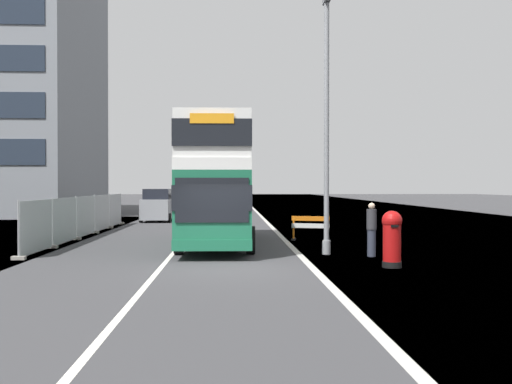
{
  "coord_description": "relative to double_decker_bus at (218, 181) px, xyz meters",
  "views": [
    {
      "loc": [
        0.31,
        -16.26,
        2.45
      ],
      "look_at": [
        1.28,
        4.69,
        2.2
      ],
      "focal_mm": 38.99,
      "sensor_mm": 36.0,
      "label": 1
    }
  ],
  "objects": [
    {
      "name": "pedestrian_at_kerb",
      "position": [
        5.35,
        -4.11,
        -1.69
      ],
      "size": [
        0.34,
        0.34,
        1.85
      ],
      "color": "#2D3342",
      "rests_on": "ground"
    },
    {
      "name": "car_receding_mid",
      "position": [
        -0.2,
        23.57,
        -1.56
      ],
      "size": [
        1.97,
        4.44,
        2.3
      ],
      "color": "slate",
      "rests_on": "ground"
    },
    {
      "name": "car_oncoming_near",
      "position": [
        -4.47,
        15.15,
        -1.59
      ],
      "size": [
        2.06,
        3.96,
        2.21
      ],
      "color": "gray",
      "rests_on": "ground"
    },
    {
      "name": "double_decker_bus",
      "position": [
        0.0,
        0.0,
        0.0
      ],
      "size": [
        2.97,
        10.53,
        4.94
      ],
      "color": "#196042",
      "rests_on": "ground"
    },
    {
      "name": "car_receding_far",
      "position": [
        -3.48,
        30.87,
        -1.63
      ],
      "size": [
        1.97,
        4.41,
        2.15
      ],
      "color": "gray",
      "rests_on": "ground"
    },
    {
      "name": "roadworks_barrier",
      "position": [
        4.04,
        1.46,
        -1.96
      ],
      "size": [
        1.7,
        0.87,
        1.08
      ],
      "color": "orange",
      "rests_on": "ground"
    },
    {
      "name": "bare_tree_far_verge_near",
      "position": [
        -14.62,
        32.54,
        -0.76
      ],
      "size": [
        2.73,
        1.96,
        3.62
      ],
      "color": "#4C3D2D",
      "rests_on": "ground"
    },
    {
      "name": "bare_tree_far_verge_mid",
      "position": [
        -16.13,
        43.81,
        -0.51
      ],
      "size": [
        3.58,
        2.64,
        4.41
      ],
      "color": "#4C3D2D",
      "rests_on": "ground"
    },
    {
      "name": "construction_site_fence",
      "position": [
        -6.46,
        4.1,
        -1.69
      ],
      "size": [
        0.44,
        17.2,
        1.97
      ],
      "color": "#A8AAAD",
      "rests_on": "ground"
    },
    {
      "name": "lamppost_foreground",
      "position": [
        3.9,
        -3.42,
        1.69
      ],
      "size": [
        0.29,
        0.7,
        9.12
      ],
      "color": "gray",
      "rests_on": "ground"
    },
    {
      "name": "red_pillar_postbox",
      "position": [
        5.32,
        -6.61,
        -1.7
      ],
      "size": [
        0.6,
        0.6,
        1.69
      ],
      "color": "black",
      "rests_on": "ground"
    },
    {
      "name": "ground",
      "position": [
        0.79,
        -6.58,
        -2.68
      ],
      "size": [
        140.0,
        280.0,
        0.1
      ],
      "color": "#38383A"
    }
  ]
}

